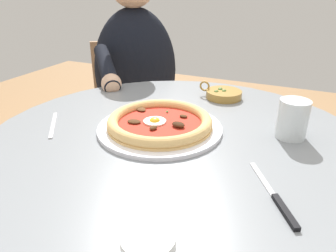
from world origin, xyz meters
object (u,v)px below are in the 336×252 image
object	(u,v)px
steak_knife	(278,201)
fork_utensil	(53,125)
olive_pan	(223,94)
ramekin_capers	(148,243)
water_glass	(292,122)
diner_person	(138,114)
pizza_on_plate	(160,124)
cafe_chair_diner	(134,107)
dining_table	(175,186)

from	to	relation	value
steak_knife	fork_utensil	world-z (taller)	steak_knife
olive_pan	ramekin_capers	bearing A→B (deg)	6.31
steak_knife	ramekin_capers	size ratio (longest dim) A/B	2.24
water_glass	fork_utensil	size ratio (longest dim) A/B	0.70
fork_utensil	olive_pan	bearing A→B (deg)	138.04
water_glass	diner_person	size ratio (longest dim) A/B	0.08
pizza_on_plate	cafe_chair_diner	xyz separation A→B (m)	(-0.65, -0.46, -0.26)
dining_table	ramekin_capers	xyz separation A→B (m)	(0.34, 0.10, 0.16)
pizza_on_plate	water_glass	xyz separation A→B (m)	(-0.09, 0.30, 0.02)
dining_table	diner_person	size ratio (longest dim) A/B	0.79
dining_table	pizza_on_plate	world-z (taller)	pizza_on_plate
water_glass	cafe_chair_diner	size ratio (longest dim) A/B	0.11
steak_knife	olive_pan	size ratio (longest dim) A/B	1.25
fork_utensil	diner_person	size ratio (longest dim) A/B	0.11
water_glass	diner_person	distance (m)	0.86
water_glass	fork_utensil	bearing A→B (deg)	-72.17
diner_person	water_glass	bearing A→B (deg)	56.58
water_glass	steak_knife	size ratio (longest dim) A/B	0.54
water_glass	olive_pan	size ratio (longest dim) A/B	0.67
steak_knife	dining_table	bearing A→B (deg)	-122.02
dining_table	steak_knife	size ratio (longest dim) A/B	5.38
dining_table	water_glass	xyz separation A→B (m)	(-0.11, 0.25, 0.18)
ramekin_capers	olive_pan	bearing A→B (deg)	-173.69
cafe_chair_diner	dining_table	bearing A→B (deg)	37.45
water_glass	ramekin_capers	bearing A→B (deg)	-18.01
cafe_chair_diner	steak_knife	bearing A→B (deg)	42.78
dining_table	ramekin_capers	world-z (taller)	ramekin_capers
olive_pan	diner_person	xyz separation A→B (m)	(-0.25, -0.46, -0.24)
olive_pan	steak_knife	bearing A→B (deg)	25.35
ramekin_capers	cafe_chair_diner	xyz separation A→B (m)	(-1.01, -0.62, -0.26)
pizza_on_plate	water_glass	distance (m)	0.32
ramekin_capers	diner_person	xyz separation A→B (m)	(-0.90, -0.53, -0.24)
steak_knife	fork_utensil	distance (m)	0.58
water_glass	cafe_chair_diner	world-z (taller)	water_glass
diner_person	pizza_on_plate	bearing A→B (deg)	34.95
water_glass	ramekin_capers	world-z (taller)	water_glass
pizza_on_plate	diner_person	world-z (taller)	diner_person
pizza_on_plate	cafe_chair_diner	bearing A→B (deg)	-144.73
fork_utensil	diner_person	xyz separation A→B (m)	(-0.63, -0.11, -0.23)
ramekin_capers	diner_person	bearing A→B (deg)	-149.38
steak_knife	cafe_chair_diner	world-z (taller)	cafe_chair_diner
water_glass	fork_utensil	world-z (taller)	water_glass
fork_utensil	dining_table	bearing A→B (deg)	102.75
steak_knife	diner_person	xyz separation A→B (m)	(-0.72, -0.69, -0.23)
olive_pan	cafe_chair_diner	size ratio (longest dim) A/B	0.17
steak_knife	olive_pan	distance (m)	0.52
fork_utensil	diner_person	world-z (taller)	diner_person
ramekin_capers	cafe_chair_diner	world-z (taller)	cafe_chair_diner
dining_table	steak_knife	xyz separation A→B (m)	(0.16, 0.25, 0.15)
pizza_on_plate	olive_pan	size ratio (longest dim) A/B	2.26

